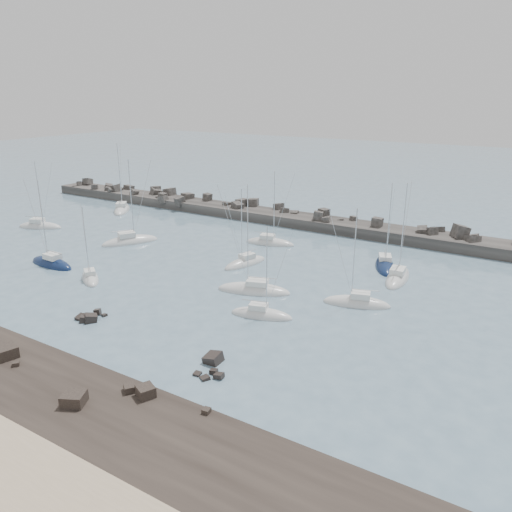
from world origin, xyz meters
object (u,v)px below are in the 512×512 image
at_px(sailboat_4, 270,243).
at_px(sailboat_9, 357,304).
at_px(sailboat_2, 52,264).
at_px(sailboat_3, 130,242).
at_px(sailboat_0, 40,227).
at_px(sailboat_10, 397,278).
at_px(sailboat_8, 385,266).
at_px(sailboat_1, 122,210).
at_px(sailboat_5, 90,278).
at_px(sailboat_7, 261,315).
at_px(sailboat_6, 245,263).
at_px(sailboat_13, 254,291).

distance_m(sailboat_4, sailboat_9, 25.71).
xyz_separation_m(sailboat_2, sailboat_3, (1.58, 13.69, -0.00)).
height_order(sailboat_0, sailboat_10, sailboat_10).
distance_m(sailboat_8, sailboat_9, 14.51).
bearing_deg(sailboat_4, sailboat_2, -130.43).
distance_m(sailboat_8, sailboat_10, 4.81).
distance_m(sailboat_1, sailboat_2, 33.63).
bearing_deg(sailboat_9, sailboat_8, 95.16).
relative_size(sailboat_1, sailboat_5, 1.41).
bearing_deg(sailboat_5, sailboat_9, 17.66).
bearing_deg(sailboat_8, sailboat_7, -105.96).
relative_size(sailboat_1, sailboat_6, 1.25).
xyz_separation_m(sailboat_3, sailboat_10, (41.87, 6.45, -0.01)).
bearing_deg(sailboat_1, sailboat_4, -6.65).
xyz_separation_m(sailboat_0, sailboat_7, (53.06, -10.93, -0.02)).
distance_m(sailboat_5, sailboat_8, 40.15).
bearing_deg(sailboat_2, sailboat_8, 30.60).
xyz_separation_m(sailboat_0, sailboat_6, (42.32, 2.57, -0.01)).
bearing_deg(sailboat_4, sailboat_6, -79.36).
xyz_separation_m(sailboat_1, sailboat_2, (16.36, -29.38, 0.01)).
relative_size(sailboat_0, sailboat_3, 0.89).
xyz_separation_m(sailboat_0, sailboat_2, (19.08, -12.05, 0.01)).
height_order(sailboat_4, sailboat_10, sailboat_10).
xyz_separation_m(sailboat_2, sailboat_10, (43.44, 20.14, -0.01)).
height_order(sailboat_7, sailboat_10, sailboat_10).
bearing_deg(sailboat_0, sailboat_7, -11.64).
relative_size(sailboat_2, sailboat_3, 0.90).
relative_size(sailboat_9, sailboat_10, 0.91).
height_order(sailboat_2, sailboat_6, sailboat_2).
bearing_deg(sailboat_2, sailboat_6, 32.16).
bearing_deg(sailboat_10, sailboat_0, -172.63).
bearing_deg(sailboat_0, sailboat_2, -32.27).
distance_m(sailboat_5, sailboat_7, 25.05).
distance_m(sailboat_2, sailboat_6, 27.45).
bearing_deg(sailboat_5, sailboat_4, 64.66).
bearing_deg(sailboat_13, sailboat_9, 13.08).
distance_m(sailboat_5, sailboat_10, 40.37).
distance_m(sailboat_0, sailboat_2, 22.56).
height_order(sailboat_6, sailboat_7, sailboat_6).
relative_size(sailboat_0, sailboat_6, 1.09).
bearing_deg(sailboat_8, sailboat_13, -122.25).
relative_size(sailboat_2, sailboat_7, 1.18).
bearing_deg(sailboat_2, sailboat_13, 12.70).
bearing_deg(sailboat_7, sailboat_0, 168.36).
bearing_deg(sailboat_5, sailboat_2, 174.06).
bearing_deg(sailboat_8, sailboat_6, -151.59).
distance_m(sailboat_7, sailboat_9, 11.48).
bearing_deg(sailboat_7, sailboat_9, 46.94).
distance_m(sailboat_3, sailboat_9, 40.46).
xyz_separation_m(sailboat_6, sailboat_10, (20.21, 5.52, 0.01)).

